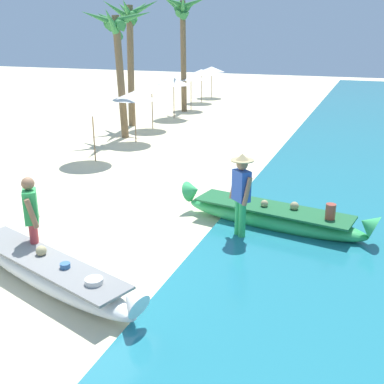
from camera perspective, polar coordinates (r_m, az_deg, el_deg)
The scene contains 15 objects.
ground_plane at distance 9.01m, azimuth -14.62°, elevation -7.81°, with size 80.00×80.00×0.00m, color beige.
boat_white_foreground at distance 8.11m, azimuth -17.39°, elevation -9.16°, with size 4.40×1.94×0.73m.
boat_green_midground at distance 10.01m, azimuth 9.72°, elevation -2.96°, with size 4.31×1.46×0.79m.
person_vendor_hatted at distance 9.12m, azimuth 6.01°, elevation 0.08°, with size 0.55×0.51×1.78m.
person_tourist_customer at distance 8.55m, azimuth -18.94°, elevation -2.89°, with size 0.49×0.56×1.65m.
parasol_row_0 at distance 15.10m, azimuth -12.12°, elevation 10.10°, with size 1.60×1.60×1.91m.
parasol_row_1 at distance 17.64m, azimuth -7.07°, elevation 11.59°, with size 1.60×1.60×1.91m.
parasol_row_2 at distance 20.12m, azimuth -4.94°, elevation 12.56°, with size 1.60×1.60×1.91m.
parasol_row_3 at distance 22.65m, azimuth -2.25°, elevation 13.32°, with size 1.60×1.60×1.91m.
parasol_row_4 at distance 25.17m, azimuth -0.12°, elevation 13.89°, with size 1.60×1.60×1.91m.
parasol_row_5 at distance 28.02m, azimuth 1.17°, elevation 14.40°, with size 1.60×1.60×1.91m.
parasol_row_6 at distance 30.28m, azimuth 2.41°, elevation 14.73°, with size 1.60×1.60×1.91m.
palm_tree_tall_inland at distance 20.83m, azimuth -7.57°, elevation 19.41°, with size 2.63×2.40×5.32m.
palm_tree_leaning_seaward at distance 18.46m, azimuth -9.17°, elevation 18.45°, with size 2.81×2.64×4.88m.
palm_tree_mid_cluster at distance 24.69m, azimuth -1.11°, elevation 20.41°, with size 2.58×2.62×5.75m.
Camera 1 is at (4.89, -6.44, 3.96)m, focal length 43.74 mm.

